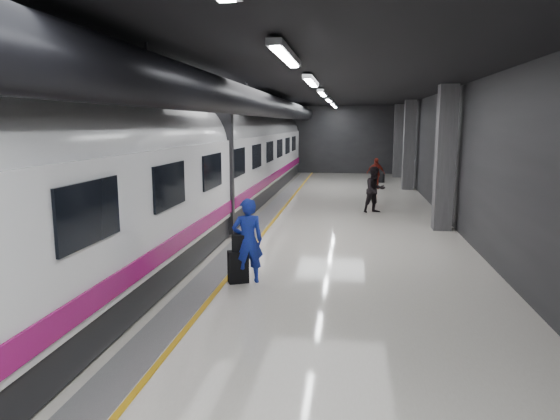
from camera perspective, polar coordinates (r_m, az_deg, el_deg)
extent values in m
plane|color=silver|center=(14.60, 1.36, -3.32)|extent=(40.00, 40.00, 0.00)
cube|color=black|center=(14.26, 1.44, 14.58)|extent=(10.00, 40.00, 0.02)
cube|color=#28282B|center=(34.17, 5.36, 8.00)|extent=(10.00, 0.02, 4.50)
cube|color=#28282B|center=(15.64, -17.20, 5.47)|extent=(0.02, 40.00, 4.50)
cube|color=#28282B|center=(14.55, 21.44, 4.94)|extent=(0.02, 40.00, 4.50)
cube|color=slate|center=(14.81, -3.84, -3.12)|extent=(0.65, 39.80, 0.01)
cube|color=gold|center=(14.73, -2.31, -3.17)|extent=(0.10, 39.80, 0.01)
cylinder|color=black|center=(14.44, -3.82, 12.31)|extent=(0.80, 38.00, 0.80)
cube|color=silver|center=(8.26, 0.70, 17.34)|extent=(0.22, 2.60, 0.10)
cube|color=silver|center=(13.20, 3.59, 14.51)|extent=(0.22, 2.60, 0.10)
cube|color=silver|center=(18.18, 4.87, 13.21)|extent=(0.22, 2.60, 0.10)
cube|color=silver|center=(23.17, 5.60, 12.46)|extent=(0.22, 2.60, 0.10)
cube|color=silver|center=(28.16, 6.07, 11.98)|extent=(0.22, 2.60, 0.10)
cube|color=silver|center=(32.15, 6.33, 11.70)|extent=(0.22, 2.60, 0.10)
cube|color=#515154|center=(16.41, 18.32, 5.60)|extent=(0.55, 0.55, 4.50)
cube|color=#515154|center=(26.30, 14.52, 7.19)|extent=(0.55, 0.55, 4.50)
cube|color=#515154|center=(32.26, 13.35, 7.67)|extent=(0.55, 0.55, 4.50)
cube|color=black|center=(15.24, -10.87, -1.59)|extent=(2.80, 38.00, 0.60)
cube|color=white|center=(15.03, -11.04, 3.65)|extent=(2.90, 38.00, 2.20)
cylinder|color=white|center=(14.96, -11.16, 7.27)|extent=(2.80, 38.00, 2.80)
cube|color=#8E0C5A|center=(14.72, -5.52, 0.52)|extent=(0.04, 38.00, 0.35)
cube|color=black|center=(15.00, -11.07, 4.60)|extent=(3.05, 0.25, 3.80)
cube|color=black|center=(7.11, -20.94, -0.30)|extent=(0.05, 1.60, 0.85)
cube|color=black|center=(9.81, -12.49, 2.75)|extent=(0.05, 1.60, 0.85)
cube|color=black|center=(12.65, -7.74, 4.43)|extent=(0.05, 1.60, 0.85)
cube|color=black|center=(15.55, -4.73, 5.48)|extent=(0.05, 1.60, 0.85)
cube|color=black|center=(18.48, -2.66, 6.19)|extent=(0.05, 1.60, 0.85)
cube|color=black|center=(21.43, -1.16, 6.70)|extent=(0.05, 1.60, 0.85)
cube|color=black|center=(24.39, -0.02, 7.09)|extent=(0.05, 1.60, 0.85)
cube|color=black|center=(27.36, 0.87, 7.38)|extent=(0.05, 1.60, 0.85)
cube|color=black|center=(30.33, 1.59, 7.62)|extent=(0.05, 1.60, 0.85)
imported|color=#1A21C5|center=(10.48, -3.72, -3.53)|extent=(0.77, 0.64, 1.80)
cube|color=black|center=(10.63, -4.80, -6.48)|extent=(0.49, 0.41, 0.68)
cube|color=black|center=(10.47, -4.82, -3.80)|extent=(0.29, 0.20, 0.35)
imported|color=black|center=(19.08, 10.78, 2.29)|extent=(1.06, 0.99, 1.74)
imported|color=maroon|center=(26.29, 10.88, 4.14)|extent=(0.97, 0.49, 1.58)
cube|color=black|center=(29.11, 11.45, 3.64)|extent=(0.44, 0.37, 0.55)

